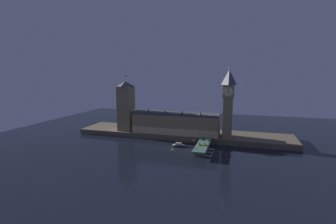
# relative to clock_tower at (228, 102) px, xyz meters

# --- Properties ---
(ground_plane) EXTENTS (400.00, 400.00, 0.00)m
(ground_plane) POSITION_rel_clock_tower_xyz_m (-46.56, -25.71, -39.81)
(ground_plane) COLOR black
(embankment) EXTENTS (220.00, 42.00, 5.02)m
(embankment) POSITION_rel_clock_tower_xyz_m (-46.56, 13.29, -37.31)
(embankment) COLOR brown
(embankment) RESTS_ON ground_plane
(parliament_hall) EXTENTS (87.49, 20.26, 25.83)m
(parliament_hall) POSITION_rel_clock_tower_xyz_m (-51.31, 4.76, -24.07)
(parliament_hall) COLOR #8E7A56
(parliament_hall) RESTS_ON embankment
(clock_tower) EXTENTS (10.43, 10.54, 65.68)m
(clock_tower) POSITION_rel_clock_tower_xyz_m (0.00, 0.00, 0.00)
(clock_tower) COLOR #8E7A56
(clock_tower) RESTS_ON embankment
(victoria_tower) EXTENTS (15.02, 15.02, 58.40)m
(victoria_tower) POSITION_rel_clock_tower_xyz_m (-105.78, 3.15, -8.50)
(victoria_tower) COLOR #8E7A56
(victoria_tower) RESTS_ON embankment
(bridge) EXTENTS (10.23, 46.00, 6.58)m
(bridge) POSITION_rel_clock_tower_xyz_m (-17.91, -30.71, -35.47)
(bridge) COLOR #4C7560
(bridge) RESTS_ON ground_plane
(car_northbound_lead) EXTENTS (1.88, 4.78, 1.36)m
(car_northbound_lead) POSITION_rel_clock_tower_xyz_m (-20.16, -17.91, -32.60)
(car_northbound_lead) COLOR #235633
(car_northbound_lead) RESTS_ON bridge
(car_northbound_trail) EXTENTS (1.88, 4.62, 1.31)m
(car_northbound_trail) POSITION_rel_clock_tower_xyz_m (-20.16, -35.58, -32.62)
(car_northbound_trail) COLOR yellow
(car_northbound_trail) RESTS_ON bridge
(car_southbound_lead) EXTENTS (1.88, 4.02, 1.54)m
(car_southbound_lead) POSITION_rel_clock_tower_xyz_m (-15.66, -34.98, -32.52)
(car_southbound_lead) COLOR yellow
(car_southbound_lead) RESTS_ON bridge
(car_southbound_trail) EXTENTS (1.85, 4.33, 1.43)m
(car_southbound_trail) POSITION_rel_clock_tower_xyz_m (-15.66, -19.37, -32.57)
(car_southbound_trail) COLOR white
(car_southbound_trail) RESTS_ON bridge
(pedestrian_near_rail) EXTENTS (0.38, 0.38, 1.69)m
(pedestrian_near_rail) POSITION_rel_clock_tower_xyz_m (-22.41, -44.04, -32.34)
(pedestrian_near_rail) COLOR black
(pedestrian_near_rail) RESTS_ON bridge
(pedestrian_mid_walk) EXTENTS (0.38, 0.38, 1.68)m
(pedestrian_mid_walk) POSITION_rel_clock_tower_xyz_m (-13.41, -30.10, -32.35)
(pedestrian_mid_walk) COLOR black
(pedestrian_mid_walk) RESTS_ON bridge
(pedestrian_far_rail) EXTENTS (0.38, 0.38, 1.85)m
(pedestrian_far_rail) POSITION_rel_clock_tower_xyz_m (-22.41, -19.17, -32.25)
(pedestrian_far_rail) COLOR black
(pedestrian_far_rail) RESTS_ON bridge
(street_lamp_near) EXTENTS (1.34, 0.60, 7.27)m
(street_lamp_near) POSITION_rel_clock_tower_xyz_m (-22.81, -45.43, -28.70)
(street_lamp_near) COLOR #2D3333
(street_lamp_near) RESTS_ON bridge
(street_lamp_mid) EXTENTS (1.34, 0.60, 6.87)m
(street_lamp_mid) POSITION_rel_clock_tower_xyz_m (-13.01, -30.71, -28.94)
(street_lamp_mid) COLOR #2D3333
(street_lamp_mid) RESTS_ON bridge
(street_lamp_far) EXTENTS (1.34, 0.60, 5.94)m
(street_lamp_far) POSITION_rel_clock_tower_xyz_m (-22.81, -15.99, -29.52)
(street_lamp_far) COLOR #2D3333
(street_lamp_far) RESTS_ON bridge
(boat_upstream) EXTENTS (12.11, 5.50, 3.41)m
(boat_upstream) POSITION_rel_clock_tower_xyz_m (-41.12, -23.06, -38.57)
(boat_upstream) COLOR #28282D
(boat_upstream) RESTS_ON ground_plane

